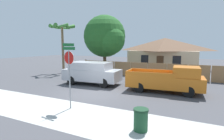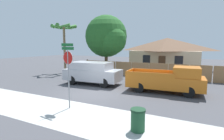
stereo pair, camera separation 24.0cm
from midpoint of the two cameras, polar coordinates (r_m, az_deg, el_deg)
ground_plane at (r=12.31m, az=-6.79°, el=-7.64°), size 80.00×80.00×0.00m
sidewalk_strip at (r=9.60m, az=-18.55°, el=-12.47°), size 36.00×3.20×0.01m
wooden_fence at (r=18.66m, az=11.21°, el=-0.03°), size 15.58×0.12×1.64m
house at (r=26.99m, az=16.52°, el=5.46°), size 9.86×7.41×4.46m
oak_tree at (r=21.40m, az=-2.34°, el=10.67°), size 5.31×5.06×6.98m
palm_tree at (r=22.17m, az=-16.27°, el=12.11°), size 2.88×3.09×5.86m
red_suv at (r=15.10m, az=-7.10°, el=-0.73°), size 4.97×2.36×1.91m
orange_pickup at (r=12.95m, az=17.15°, el=-3.06°), size 5.32×2.24×1.88m
stop_sign at (r=9.22m, az=-14.52°, el=1.55°), size 0.85×0.76×3.40m
trash_bin at (r=7.08m, az=8.37°, el=-15.74°), size 0.58×0.58×0.88m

